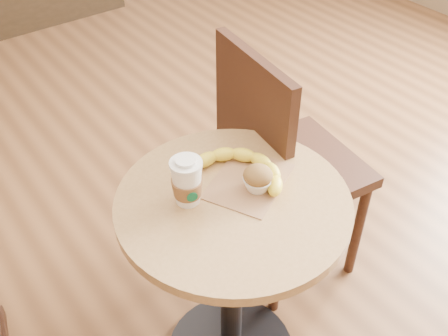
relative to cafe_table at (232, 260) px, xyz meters
name	(u,v)px	position (x,y,z in m)	size (l,w,h in m)	color
cafe_table	(232,260)	(0.00, 0.00, 0.00)	(0.63, 0.63, 0.75)	black
chair_right	(281,162)	(0.38, 0.22, 0.04)	(0.49, 0.49, 0.98)	#371D13
kraft_bag	(249,181)	(0.08, 0.03, 0.25)	(0.24, 0.18, 0.00)	#8F6645
coffee_cup	(187,183)	(-0.10, 0.07, 0.31)	(0.08, 0.09, 0.14)	white
muffin	(258,179)	(0.08, -0.01, 0.28)	(0.08, 0.08, 0.07)	white
banana	(244,170)	(0.08, 0.05, 0.27)	(0.19, 0.27, 0.04)	yellow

